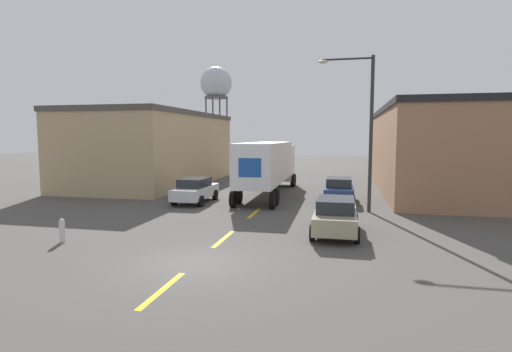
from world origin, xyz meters
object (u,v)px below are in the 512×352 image
object	(u,v)px
parked_car_right_near	(336,215)
fire_hydrant	(62,231)
water_tower	(216,84)
parked_car_left_far	(195,190)
parked_car_right_mid	(339,189)
semi_truck	(269,163)
street_lamp	(365,122)

from	to	relation	value
parked_car_right_near	fire_hydrant	size ratio (longest dim) A/B	4.50
water_tower	parked_car_left_far	bearing A→B (deg)	-73.41
parked_car_left_far	parked_car_right_near	size ratio (longest dim) A/B	1.00
parked_car_left_far	water_tower	world-z (taller)	water_tower
parked_car_left_far	parked_car_right_mid	world-z (taller)	same
parked_car_right_near	parked_car_right_mid	world-z (taller)	same
water_tower	semi_truck	bearing A→B (deg)	-66.85
parked_car_right_mid	semi_truck	bearing A→B (deg)	154.77
parked_car_left_far	parked_car_right_mid	size ratio (longest dim) A/B	1.00
semi_truck	parked_car_left_far	bearing A→B (deg)	-131.55
parked_car_right_mid	street_lamp	xyz separation A→B (m)	(1.38, -3.16, 4.24)
parked_car_left_far	parked_car_right_mid	distance (m)	9.39
parked_car_left_far	fire_hydrant	world-z (taller)	parked_car_left_far
parked_car_right_mid	water_tower	distance (m)	51.41
parked_car_right_near	fire_hydrant	bearing A→B (deg)	-160.55
parked_car_left_far	parked_car_right_mid	xyz separation A→B (m)	(9.11, 2.29, 0.00)
semi_truck	water_tower	size ratio (longest dim) A/B	0.80
water_tower	fire_hydrant	size ratio (longest dim) A/B	17.23
parked_car_right_mid	water_tower	bearing A→B (deg)	117.46
parked_car_right_near	water_tower	xyz separation A→B (m)	(-22.94, 53.06, 13.00)
semi_truck	parked_car_right_mid	bearing A→B (deg)	-26.24
parked_car_right_near	street_lamp	xyz separation A→B (m)	(1.38, 5.76, 4.24)
parked_car_right_near	water_tower	distance (m)	59.25
parked_car_left_far	water_tower	bearing A→B (deg)	106.59
semi_truck	street_lamp	world-z (taller)	street_lamp
semi_truck	parked_car_right_near	size ratio (longest dim) A/B	3.05
parked_car_right_near	parked_car_left_far	bearing A→B (deg)	143.92
parked_car_right_near	fire_hydrant	xyz separation A→B (m)	(-10.77, -3.80, -0.35)
fire_hydrant	parked_car_left_far	bearing A→B (deg)	80.96
semi_truck	parked_car_right_mid	size ratio (longest dim) A/B	3.05
street_lamp	fire_hydrant	bearing A→B (deg)	-141.79
semi_truck	street_lamp	xyz separation A→B (m)	(6.48, -5.56, 2.73)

